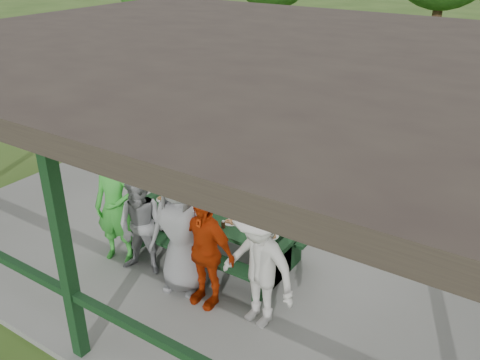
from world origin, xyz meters
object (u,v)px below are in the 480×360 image
Objects in this scene: picnic_table_far at (273,184)px; contestant_green at (115,207)px; contestant_white_fedora at (259,265)px; picnic_table_near at (213,232)px; contestant_red at (204,251)px; farm_trailer at (350,74)px; spectator_grey at (348,168)px; contestant_grey_left at (142,227)px; pickup_truck at (427,86)px; spectator_blue at (242,122)px; contestant_grey_mid at (181,231)px; spectator_lblue at (283,156)px.

contestant_green is (-1.18, -2.84, 0.45)m from picnic_table_far.
picnic_table_near is at bearing 156.44° from contestant_white_fedora.
farm_trailer is (-2.43, 11.08, -0.20)m from contestant_red.
contestant_red is 0.39× the size of farm_trailer.
spectator_grey is (-0.31, 3.72, -0.11)m from contestant_white_fedora.
spectator_grey is at bearing 104.12° from contestant_white_fedora.
contestant_green is at bearing 159.67° from contestant_grey_left.
spectator_blue is at bearing 149.13° from pickup_truck.
contestant_red is at bearing -18.42° from contestant_grey_left.
spectator_blue is (-1.05, 4.32, 0.20)m from contestant_grey_left.
contestant_grey_mid is at bearing -64.40° from farm_trailer.
spectator_lblue is 0.26× the size of pickup_truck.
contestant_grey_left is 3.62m from spectator_lblue.
contestant_grey_mid is (1.33, -0.02, 0.04)m from contestant_green.
spectator_grey reaches higher than contestant_grey_left.
spectator_lblue is at bearing 104.54° from contestant_red.
spectator_blue is at bearing -73.07° from farm_trailer.
picnic_table_near is 1.70m from contestant_white_fedora.
spectator_grey is at bearing 62.68° from contestant_grey_mid.
contestant_white_fedora is at bearing 4.92° from contestant_red.
contestant_grey_left is 4.45m from spectator_blue.
contestant_grey_mid is 0.48m from contestant_red.
contestant_grey_left is 4.09m from spectator_grey.
spectator_blue is at bearing 116.43° from picnic_table_near.
spectator_grey reaches higher than picnic_table_near.
spectator_lblue is (-0.82, 3.66, -0.09)m from contestant_red.
contestant_grey_mid reaches higher than picnic_table_far.
pickup_truck reaches higher than picnic_table_far.
contestant_white_fedora is 11.51m from farm_trailer.
spectator_blue is (-3.09, 4.34, 0.09)m from contestant_white_fedora.
contestant_grey_left is 0.80× the size of spectator_blue.
contestant_green is 1.79m from contestant_red.
spectator_blue is at bearing -47.32° from spectator_lblue.
pickup_truck reaches higher than farm_trailer.
picnic_table_near is 1.14m from contestant_red.
contestant_green is 1.00× the size of contestant_white_fedora.
contestant_grey_mid is at bearing -172.24° from contestant_white_fedora.
contestant_green is 11.00m from farm_trailer.
contestant_grey_mid is 1.28× the size of spectator_lblue.
picnic_table_near is at bearing 15.26° from contestant_green.
contestant_grey_mid is 3.82m from spectator_grey.
contestant_grey_mid is 1.22× the size of spectator_grey.
pickup_truck is at bearing 67.15° from contestant_grey_left.
contestant_white_fedora is at bearing -19.87° from contestant_green.
farm_trailer is (-2.55, 0.34, -0.07)m from pickup_truck.
contestant_green is 1.17× the size of spectator_grey.
contestant_grey_mid is (0.75, 0.02, 0.17)m from contestant_grey_left.
contestant_grey_left is 0.85× the size of contestant_white_fedora.
spectator_blue is 6.79m from pickup_truck.
spectator_grey is (0.98, 3.69, -0.17)m from contestant_grey_mid.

